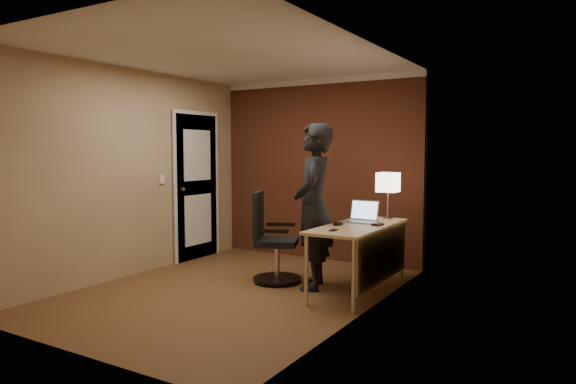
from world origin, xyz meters
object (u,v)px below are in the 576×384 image
Objects in this scene: mouse at (338,224)px; phone at (334,230)px; desk at (365,237)px; person at (313,206)px; laptop at (362,216)px; wallet at (378,224)px; office_chair at (272,243)px; desk_lamp at (388,183)px.

mouse reaches higher than phone.
desk is at bearing 37.22° from mouse.
laptop is at bearing 103.50° from person.
wallet is (0.25, -0.18, -0.05)m from laptop.
wallet is at bearing 61.69° from phone.
mouse is 0.06× the size of person.
desk is at bearing 70.27° from phone.
mouse is 0.38m from person.
mouse is 0.91m from office_chair.
mouse is 0.36m from phone.
desk is 15.00× the size of mouse.
desk is 4.41× the size of laptop.
person is at bearing -143.99° from laptop.
office_chair reaches higher than laptop.
wallet is 0.06× the size of person.
laptop is at bearing 144.02° from wallet.
desk_lamp is 1.50m from office_chair.
desk_lamp is 4.86× the size of wallet.
phone is at bearing -105.15° from desk.
wallet is 1.26m from office_chair.
desk is 0.80m from desk_lamp.
mouse is 0.91× the size of wallet.
laptop is at bearing 81.23° from mouse.
wallet is at bearing 7.64° from office_chair.
mouse is (-0.25, -0.15, 0.14)m from desk.
desk_lamp reaches higher than phone.
wallet is at bearing 78.86° from person.
office_chair is at bearing -175.18° from desk.
person is (-0.45, 0.42, 0.17)m from phone.
phone is at bearing -98.88° from desk_lamp.
desk is at bearing 74.25° from person.
mouse is at bearing 54.37° from person.
wallet is (0.36, 0.22, -0.01)m from mouse.
person is at bearing -173.24° from desk.
office_chair is 0.70m from person.
phone is 0.63m from person.
person is at bearing 2.70° from office_chair.
person reaches higher than phone.
laptop is 0.19× the size of person.
office_chair is at bearing -177.01° from mouse.
person is at bearing -168.62° from wallet.
wallet is at bearing -81.52° from desk_lamp.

